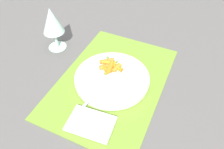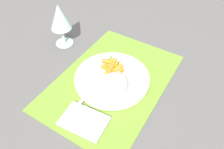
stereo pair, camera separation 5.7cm
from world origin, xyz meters
TOP-DOWN VIEW (x-y plane):
  - ground_plane at (0.00, 0.00)m, footprint 2.40×2.40m
  - placemat at (0.00, 0.00)m, footprint 0.46×0.31m
  - plate at (0.00, 0.00)m, footprint 0.24×0.24m
  - rice_mound at (-0.04, -0.03)m, footprint 0.11×0.09m
  - carrot_portion at (0.03, 0.02)m, footprint 0.08×0.09m
  - pea_scatter at (0.04, 0.02)m, footprint 0.08×0.07m
  - fork at (-0.04, 0.01)m, footprint 0.21×0.05m
  - wine_glass at (0.07, 0.26)m, footprint 0.07×0.07m
  - napkin at (-0.17, -0.02)m, footprint 0.09×0.13m

SIDE VIEW (x-z plane):
  - ground_plane at x=0.00m, z-range 0.00..0.00m
  - placemat at x=0.00m, z-range 0.00..0.01m
  - napkin at x=-0.17m, z-range 0.01..0.01m
  - plate at x=0.00m, z-range 0.01..0.02m
  - fork at x=-0.04m, z-range 0.02..0.03m
  - pea_scatter at x=0.04m, z-range 0.02..0.03m
  - carrot_portion at x=0.03m, z-range 0.02..0.04m
  - rice_mound at x=-0.04m, z-range 0.02..0.06m
  - wine_glass at x=0.07m, z-range 0.03..0.19m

